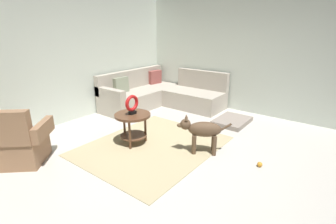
% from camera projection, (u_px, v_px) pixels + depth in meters
% --- Properties ---
extents(ground_plane, '(6.00, 6.00, 0.10)m').
position_uv_depth(ground_plane, '(181.00, 166.00, 3.71)').
color(ground_plane, beige).
extents(wall_back, '(6.00, 0.12, 2.70)m').
position_uv_depth(wall_back, '(61.00, 57.00, 4.95)').
color(wall_back, silver).
rests_on(wall_back, ground_plane).
extents(wall_right, '(0.12, 6.00, 2.70)m').
position_uv_depth(wall_right, '(259.00, 54.00, 5.46)').
color(wall_right, silver).
rests_on(wall_right, ground_plane).
extents(area_rug, '(2.30, 1.90, 0.01)m').
position_uv_depth(area_rug, '(153.00, 146.00, 4.21)').
color(area_rug, tan).
rests_on(area_rug, ground_plane).
extents(sectional_couch, '(2.20, 2.25, 0.88)m').
position_uv_depth(sectional_couch, '(160.00, 95.00, 6.26)').
color(sectional_couch, '#B2A899').
rests_on(sectional_couch, ground_plane).
extents(armchair, '(0.98, 1.00, 0.88)m').
position_uv_depth(armchair, '(19.00, 143.00, 3.58)').
color(armchair, '#936B4C').
rests_on(armchair, ground_plane).
extents(side_table, '(0.60, 0.60, 0.54)m').
position_uv_depth(side_table, '(133.00, 121.00, 4.17)').
color(side_table, brown).
rests_on(side_table, ground_plane).
extents(torus_sculpture, '(0.28, 0.08, 0.33)m').
position_uv_depth(torus_sculpture, '(132.00, 104.00, 4.08)').
color(torus_sculpture, black).
rests_on(torus_sculpture, side_table).
extents(dog_bed_mat, '(0.80, 0.60, 0.09)m').
position_uv_depth(dog_bed_mat, '(232.00, 121.00, 5.21)').
color(dog_bed_mat, gray).
rests_on(dog_bed_mat, ground_plane).
extents(dog, '(0.50, 0.74, 0.63)m').
position_uv_depth(dog, '(202.00, 131.00, 3.88)').
color(dog, brown).
rests_on(dog, ground_plane).
extents(dog_toy_ball, '(0.07, 0.07, 0.07)m').
position_uv_depth(dog_toy_ball, '(260.00, 164.00, 3.58)').
color(dog_toy_ball, orange).
rests_on(dog_toy_ball, ground_plane).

